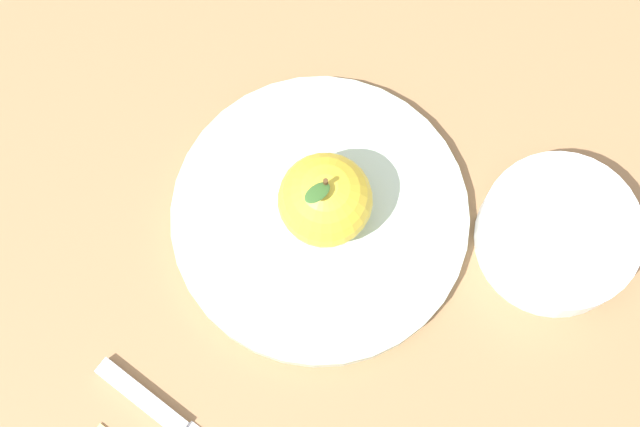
{
  "coord_description": "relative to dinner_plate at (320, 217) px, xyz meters",
  "views": [
    {
      "loc": [
        0.11,
        0.11,
        0.74
      ],
      "look_at": [
        -0.05,
        -0.01,
        0.02
      ],
      "focal_mm": 53.12,
      "sensor_mm": 36.0,
      "label": 1
    }
  ],
  "objects": [
    {
      "name": "ground_plane",
      "position": [
        0.05,
        0.01,
        -0.01
      ],
      "size": [
        2.4,
        2.4,
        0.0
      ],
      "primitive_type": "plane",
      "color": "olive"
    },
    {
      "name": "apple",
      "position": [
        -0.0,
        0.0,
        0.04
      ],
      "size": [
        0.07,
        0.07,
        0.09
      ],
      "color": "gold",
      "rests_on": "dinner_plate"
    },
    {
      "name": "dinner_plate",
      "position": [
        0.0,
        0.0,
        0.0
      ],
      "size": [
        0.24,
        0.24,
        0.02
      ],
      "color": "#B2C6B2",
      "rests_on": "ground_plane"
    },
    {
      "name": "side_bowl",
      "position": [
        -0.1,
        0.16,
        0.01
      ],
      "size": [
        0.13,
        0.13,
        0.04
      ],
      "color": "white",
      "rests_on": "ground_plane"
    }
  ]
}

